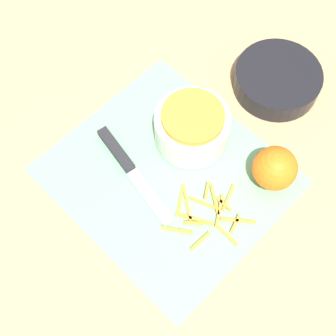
% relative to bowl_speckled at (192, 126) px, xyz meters
% --- Properties ---
extents(ground_plane, '(4.00, 4.00, 0.00)m').
position_rel_bowl_speckled_xyz_m(ground_plane, '(0.02, -0.09, -0.05)').
color(ground_plane, tan).
extents(cutting_board, '(0.40, 0.36, 0.01)m').
position_rel_bowl_speckled_xyz_m(cutting_board, '(0.02, -0.09, -0.04)').
color(cutting_board, '#75AD84').
rests_on(cutting_board, ground_plane).
extents(bowl_speckled, '(0.14, 0.14, 0.08)m').
position_rel_bowl_speckled_xyz_m(bowl_speckled, '(0.00, 0.00, 0.00)').
color(bowl_speckled, silver).
rests_on(bowl_speckled, cutting_board).
extents(bowl_dark, '(0.17, 0.17, 0.05)m').
position_rel_bowl_speckled_xyz_m(bowl_dark, '(0.04, 0.21, -0.02)').
color(bowl_dark, black).
rests_on(bowl_dark, ground_plane).
extents(knife, '(0.23, 0.06, 0.02)m').
position_rel_bowl_speckled_xyz_m(knife, '(-0.06, -0.13, -0.03)').
color(knife, '#232328').
rests_on(knife, cutting_board).
extents(orange_left, '(0.08, 0.08, 0.08)m').
position_rel_bowl_speckled_xyz_m(orange_left, '(0.16, 0.04, 0.00)').
color(orange_left, orange).
rests_on(orange_left, cutting_board).
extents(peel_pile, '(0.15, 0.16, 0.01)m').
position_rel_bowl_speckled_xyz_m(peel_pile, '(0.13, -0.09, -0.04)').
color(peel_pile, '#F59A34').
rests_on(peel_pile, cutting_board).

